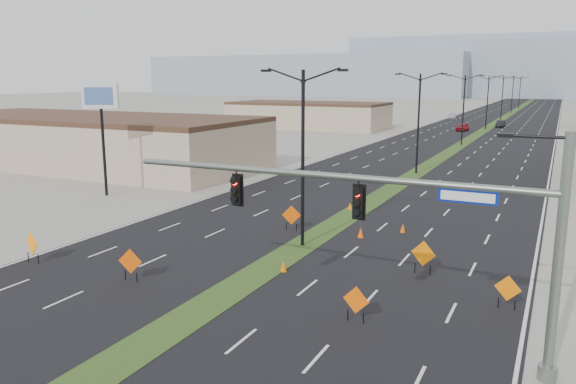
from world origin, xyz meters
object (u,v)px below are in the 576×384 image
at_px(construction_sign_3, 356,301).
at_px(construction_sign_4, 423,255).
at_px(streetlight_1, 418,120).
at_px(car_left, 463,127).
at_px(cone_2, 403,228).
at_px(construction_sign_2, 291,216).
at_px(streetlight_0, 303,153).
at_px(streetlight_5, 512,94).
at_px(signal_mast, 410,220).
at_px(streetlight_3, 487,101).
at_px(pole_sign_west, 101,105).
at_px(streetlight_6, 520,92).
at_px(construction_sign_0, 32,244).
at_px(streetlight_2, 463,107).
at_px(cone_3, 350,206).
at_px(streetlight_4, 502,96).
at_px(cone_0, 283,266).
at_px(car_far, 452,116).
at_px(construction_sign_5, 508,290).
at_px(car_mid, 501,124).
at_px(cone_1, 361,233).
at_px(construction_sign_1, 130,262).

xyz_separation_m(construction_sign_3, construction_sign_4, (1.14, 6.74, 0.14)).
bearing_deg(streetlight_1, car_left, 93.86).
xyz_separation_m(construction_sign_4, cone_2, (-2.85, 7.15, -0.73)).
bearing_deg(cone_2, construction_sign_2, -157.89).
distance_m(streetlight_0, streetlight_5, 140.00).
xyz_separation_m(signal_mast, car_left, (-11.98, 88.79, -4.09)).
xyz_separation_m(streetlight_3, pole_sign_west, (-20.56, -78.09, 2.01)).
bearing_deg(construction_sign_4, streetlight_5, 105.65).
relative_size(streetlight_6, construction_sign_2, 6.14).
relative_size(streetlight_0, construction_sign_0, 5.85).
xyz_separation_m(streetlight_2, cone_3, (-0.60, -46.22, -5.14)).
bearing_deg(streetlight_5, streetlight_1, -90.00).
xyz_separation_m(signal_mast, construction_sign_0, (-20.01, 1.00, -3.78)).
bearing_deg(streetlight_4, streetlight_2, -90.00).
xyz_separation_m(construction_sign_4, pole_sign_west, (-27.92, 7.71, 6.42)).
height_order(streetlight_4, streetlight_5, same).
height_order(signal_mast, cone_0, signal_mast).
xyz_separation_m(car_far, cone_3, (10.11, -99.18, -0.40)).
relative_size(streetlight_5, cone_2, 17.45).
xyz_separation_m(streetlight_5, construction_sign_5, (11.50, -144.55, -4.55)).
height_order(streetlight_0, streetlight_3, same).
relative_size(streetlight_5, pole_sign_west, 1.10).
height_order(construction_sign_2, construction_sign_3, construction_sign_2).
distance_m(construction_sign_0, cone_0, 13.26).
bearing_deg(car_mid, streetlight_3, -104.23).
bearing_deg(construction_sign_2, pole_sign_west, 154.76).
bearing_deg(construction_sign_0, construction_sign_3, 19.34).
relative_size(streetlight_2, construction_sign_0, 5.85).
distance_m(streetlight_5, cone_2, 134.82).
relative_size(streetlight_4, construction_sign_2, 6.14).
xyz_separation_m(streetlight_1, cone_1, (2.50, -24.93, -5.10)).
xyz_separation_m(streetlight_1, cone_0, (0.99, -32.48, -5.13)).
bearing_deg(cone_0, streetlight_2, 90.94).
bearing_deg(streetlight_5, construction_sign_1, -91.90).
distance_m(streetlight_6, car_mid, 77.37).
xyz_separation_m(construction_sign_0, construction_sign_5, (22.95, 4.45, -0.14)).
distance_m(streetlight_1, cone_2, 23.66).
xyz_separation_m(streetlight_0, cone_3, (-0.60, 9.78, -5.14)).
distance_m(signal_mast, construction_sign_0, 20.39).
bearing_deg(streetlight_6, streetlight_3, -90.00).
relative_size(signal_mast, streetlight_2, 1.63).
bearing_deg(construction_sign_1, cone_3, 65.02).
bearing_deg(pole_sign_west, streetlight_1, 27.32).
distance_m(signal_mast, construction_sign_4, 9.11).
relative_size(streetlight_4, construction_sign_0, 5.85).
bearing_deg(streetlight_6, construction_sign_1, -91.60).
relative_size(streetlight_2, car_left, 2.43).
relative_size(signal_mast, cone_2, 28.39).
distance_m(streetlight_4, construction_sign_4, 114.12).
relative_size(signal_mast, cone_3, 29.58).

